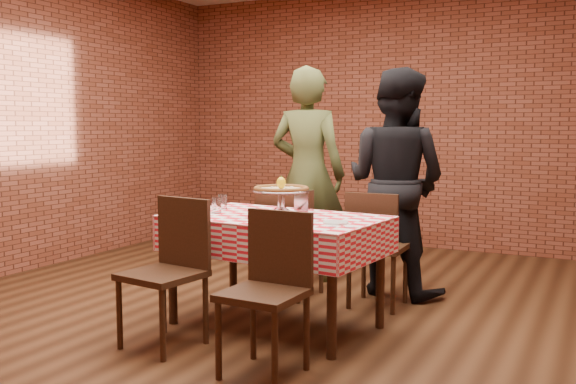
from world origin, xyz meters
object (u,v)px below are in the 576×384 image
at_px(chair_near_right, 263,296).
at_px(pizza, 281,190).
at_px(diner_olive, 308,174).
at_px(diner_black, 396,182).
at_px(water_glass_right, 223,202).
at_px(water_glass_left, 216,205).
at_px(chair_far_left, 291,240).
at_px(chair_far_right, 378,249).
at_px(condiment_caddy, 304,201).
at_px(chair_near_left, 162,274).
at_px(table, 275,272).
at_px(pizza_stand, 281,203).

bearing_deg(chair_near_right, pizza, 113.00).
relative_size(diner_olive, diner_black, 1.03).
bearing_deg(diner_olive, chair_near_right, 106.34).
height_order(water_glass_right, diner_olive, diner_olive).
relative_size(water_glass_left, chair_far_left, 0.12).
relative_size(chair_near_right, diner_black, 0.49).
distance_m(chair_far_left, diner_olive, 0.76).
bearing_deg(chair_far_right, condiment_caddy, 52.05).
distance_m(pizza, chair_near_left, 0.96).
height_order(water_glass_left, chair_near_right, chair_near_right).
bearing_deg(table, chair_far_left, 109.15).
bearing_deg(chair_near_right, diner_olive, 111.18).
bearing_deg(chair_far_left, chair_near_right, 116.95).
bearing_deg(chair_near_right, chair_far_left, 113.64).
bearing_deg(water_glass_left, condiment_caddy, 31.83).
bearing_deg(chair_near_right, pizza_stand, 113.00).
relative_size(water_glass_right, diner_black, 0.06).
distance_m(table, diner_black, 1.40).
xyz_separation_m(table, chair_near_left, (-0.43, -0.67, 0.08)).
height_order(water_glass_right, chair_far_right, chair_far_right).
relative_size(table, diner_olive, 0.75).
bearing_deg(chair_far_left, condiment_caddy, 131.12).
bearing_deg(water_glass_right, chair_near_right, -47.42).
bearing_deg(chair_far_right, chair_near_left, 57.15).
bearing_deg(chair_far_left, chair_far_right, -173.11).
height_order(pizza, condiment_caddy, pizza).
height_order(pizza_stand, condiment_caddy, pizza_stand).
relative_size(chair_near_left, diner_olive, 0.49).
distance_m(water_glass_left, chair_near_left, 0.71).
xyz_separation_m(chair_far_left, chair_far_right, (0.73, 0.02, -0.01)).
xyz_separation_m(water_glass_right, diner_black, (0.97, 1.06, 0.10)).
bearing_deg(chair_far_left, diner_olive, -72.48).
bearing_deg(chair_far_right, pizza, 60.12).
xyz_separation_m(table, water_glass_left, (-0.43, -0.05, 0.44)).
bearing_deg(diner_black, water_glass_right, 59.98).
bearing_deg(chair_near_left, chair_far_left, 91.06).
relative_size(chair_near_left, chair_far_left, 1.01).
bearing_deg(water_glass_right, table, -15.73).
relative_size(condiment_caddy, diner_black, 0.09).
xyz_separation_m(condiment_caddy, diner_olive, (-0.47, 1.06, 0.10)).
bearing_deg(table, chair_near_right, -66.31).
relative_size(condiment_caddy, chair_far_right, 0.18).
bearing_deg(chair_near_left, water_glass_right, 103.48).
relative_size(pizza_stand, chair_near_left, 0.43).
relative_size(chair_near_right, chair_far_right, 1.01).
bearing_deg(pizza_stand, diner_black, 71.06).
bearing_deg(chair_far_right, chair_near_right, 84.38).
distance_m(water_glass_left, diner_black, 1.55).
relative_size(pizza, chair_near_right, 0.42).
relative_size(chair_far_left, chair_far_right, 1.03).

